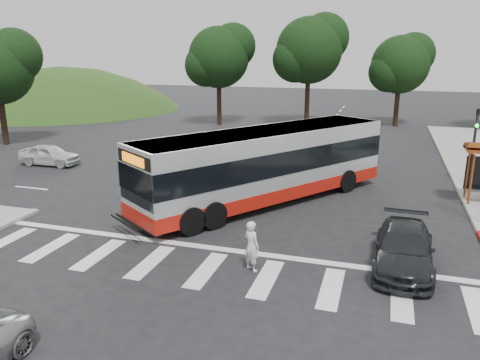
% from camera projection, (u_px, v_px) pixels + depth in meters
% --- Properties ---
extents(ground, '(140.00, 140.00, 0.00)m').
position_uv_depth(ground, '(249.00, 219.00, 19.69)').
color(ground, black).
rests_on(ground, ground).
extents(curb_east, '(0.30, 40.00, 0.15)m').
position_uv_depth(curb_east, '(457.00, 184.00, 24.44)').
color(curb_east, '#9E9991').
rests_on(curb_east, ground).
extents(hillside_nw, '(44.00, 44.00, 10.00)m').
position_uv_depth(hillside_nw, '(65.00, 109.00, 56.48)').
color(hillside_nw, '#1D4315').
rests_on(hillside_nw, ground).
extents(crosswalk_ladder, '(18.00, 2.60, 0.01)m').
position_uv_depth(crosswalk_ladder, '(206.00, 270.00, 15.10)').
color(crosswalk_ladder, silver).
rests_on(crosswalk_ladder, ground).
extents(traffic_signal_ne_short, '(0.18, 0.37, 4.00)m').
position_uv_depth(traffic_signal_ne_short, '(475.00, 138.00, 24.07)').
color(traffic_signal_ne_short, black).
rests_on(traffic_signal_ne_short, ground).
extents(tree_north_a, '(6.60, 6.15, 10.17)m').
position_uv_depth(tree_north_a, '(310.00, 49.00, 42.35)').
color(tree_north_a, black).
rests_on(tree_north_a, ground).
extents(tree_north_b, '(5.72, 5.33, 8.43)m').
position_uv_depth(tree_north_b, '(401.00, 64.00, 42.22)').
color(tree_north_b, black).
rests_on(tree_north_b, ground).
extents(tree_north_c, '(6.16, 5.74, 9.30)m').
position_uv_depth(tree_north_c, '(220.00, 56.00, 42.98)').
color(tree_north_c, black).
rests_on(tree_north_c, ground).
extents(transit_bus, '(9.70, 12.38, 3.37)m').
position_uv_depth(transit_bus, '(266.00, 167.00, 21.49)').
color(transit_bus, '#AEB1B3').
rests_on(transit_bus, ground).
extents(pedestrian, '(0.73, 0.66, 1.68)m').
position_uv_depth(pedestrian, '(252.00, 246.00, 14.88)').
color(pedestrian, silver).
rests_on(pedestrian, ground).
extents(dark_sedan, '(1.96, 4.55, 1.30)m').
position_uv_depth(dark_sedan, '(404.00, 248.00, 15.18)').
color(dark_sedan, '#222527').
rests_on(dark_sedan, ground).
extents(west_car_white, '(3.79, 1.64, 1.28)m').
position_uv_depth(west_car_white, '(49.00, 155.00, 28.73)').
color(west_car_white, silver).
rests_on(west_car_white, ground).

